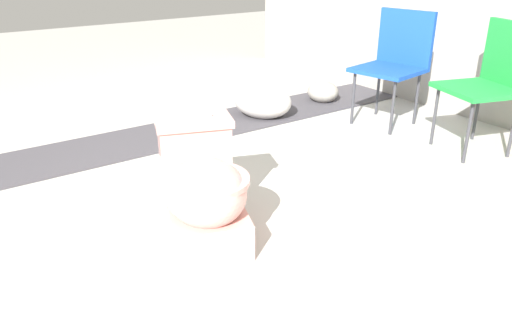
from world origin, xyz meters
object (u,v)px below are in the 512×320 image
Objects in this scene: toilet at (203,191)px; boulder_near at (323,92)px; folding_chair_left at (396,56)px; boulder_far at (263,101)px; folding_chair_middle at (494,74)px.

boulder_near is at bearing 144.12° from toilet.
toilet is at bearing -55.63° from boulder_near.
toilet is 2.51× the size of boulder_near.
folding_chair_left is 1.07m from boulder_far.
toilet reaches higher than boulder_near.
toilet is 0.86× the size of folding_chair_middle.
folding_chair_middle is (0.13, 2.06, 0.29)m from toilet.
folding_chair_left is (-0.62, 2.01, 0.29)m from toilet.
boulder_near is at bearing -66.93° from folding_chair_middle.
boulder_near is (-1.32, 1.93, -0.13)m from toilet.
boulder_far is at bearing -49.43° from folding_chair_left.
folding_chair_middle is at bearing 84.27° from folding_chair_left.
folding_chair_left is 2.92× the size of boulder_near.
boulder_near is at bearing 94.83° from boulder_far.
folding_chair_left is at bearing 6.52° from boulder_near.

